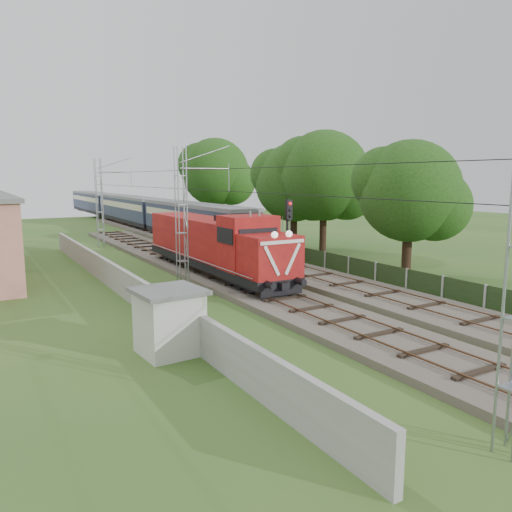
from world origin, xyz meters
TOP-DOWN VIEW (x-y plane):
  - ground at (0.00, 0.00)m, footprint 140.00×140.00m
  - track_main at (0.00, 7.00)m, footprint 4.20×70.00m
  - track_side at (5.00, 20.00)m, footprint 4.20×80.00m
  - catenary at (-2.95, 12.00)m, footprint 3.31×70.00m
  - boundary_wall at (-6.50, 12.00)m, footprint 0.25×40.00m
  - fence at (8.00, 3.00)m, footprint 0.12×32.00m
  - locomotive at (0.00, 14.13)m, footprint 2.83×16.16m
  - coach_rake at (5.00, 50.64)m, footprint 2.86×63.68m
  - signal_post at (2.65, 9.69)m, footprint 0.56×0.44m
  - relay_hut at (-7.40, 2.24)m, footprint 2.47×2.47m
  - tree_a at (10.61, 7.95)m, footprint 6.66×6.34m
  - tree_b at (12.53, 19.07)m, footprint 7.86×7.49m
  - tree_c at (11.56, 22.05)m, footprint 7.14×6.80m
  - tree_d at (12.86, 40.75)m, footprint 8.49×8.08m

SIDE VIEW (x-z plane):
  - ground at x=0.00m, z-range 0.00..0.00m
  - track_main at x=0.00m, z-range -0.04..0.41m
  - track_side at x=5.00m, z-range -0.04..0.41m
  - fence at x=8.00m, z-range 0.00..1.20m
  - boundary_wall at x=-6.50m, z-range 0.00..1.50m
  - relay_hut at x=-7.40m, z-range 0.01..2.39m
  - locomotive at x=0.00m, z-range 0.09..4.19m
  - coach_rake at x=5.00m, z-range 0.75..4.05m
  - signal_post at x=2.65m, z-range 0.95..6.02m
  - catenary at x=-2.95m, z-range 0.05..8.05m
  - tree_a at x=10.61m, z-range 1.07..9.70m
  - tree_c at x=11.56m, z-range 1.14..10.40m
  - tree_b at x=12.53m, z-range 1.26..11.46m
  - tree_d at x=12.86m, z-range 1.36..12.36m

